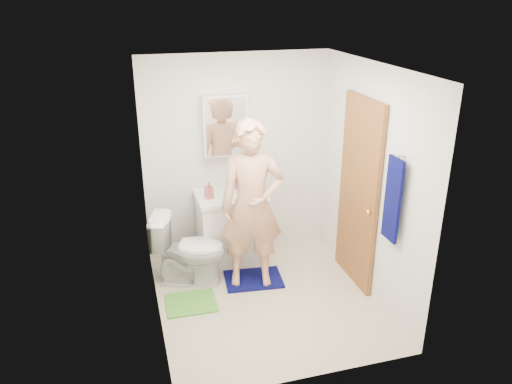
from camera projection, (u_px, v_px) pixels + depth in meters
floor at (266, 299)px, 5.27m from camera, size 2.20×2.40×0.02m
ceiling at (268, 66)px, 4.35m from camera, size 2.20×2.40×0.02m
wall_back at (237, 156)px, 5.89m from camera, size 2.20×0.02×2.40m
wall_front at (313, 253)px, 3.73m from camera, size 2.20×0.02×2.40m
wall_left at (150, 206)px, 4.53m from camera, size 0.02×2.40×2.40m
wall_right at (370, 182)px, 5.09m from camera, size 0.02×2.40×2.40m
vanity_cabinet at (231, 229)px, 5.89m from camera, size 0.75×0.55×0.80m
countertop at (231, 196)px, 5.73m from camera, size 0.79×0.59×0.05m
sink_basin at (231, 195)px, 5.72m from camera, size 0.40×0.40×0.03m
faucet at (227, 184)px, 5.86m from camera, size 0.03×0.03×0.12m
medicine_cabinet at (225, 126)px, 5.64m from camera, size 0.50×0.12×0.70m
mirror_panel at (226, 127)px, 5.58m from camera, size 0.46×0.01×0.66m
door at (358, 193)px, 5.28m from camera, size 0.05×0.80×2.05m
door_knob at (369, 212)px, 5.01m from camera, size 0.07×0.07×0.07m
towel at (393, 200)px, 4.54m from camera, size 0.03×0.24×0.80m
towel_hook at (402, 156)px, 4.39m from camera, size 0.06×0.02×0.02m
toilet at (189, 249)px, 5.44m from camera, size 0.88×0.66×0.80m
bath_mat at (253, 279)px, 5.60m from camera, size 0.68×0.51×0.02m
green_rug at (191, 303)px, 5.17m from camera, size 0.53×0.45×0.02m
soap_dispenser at (209, 190)px, 5.58m from camera, size 0.10×0.10×0.19m
toothbrush_cup at (240, 185)px, 5.85m from camera, size 0.13×0.13×0.10m
man at (252, 205)px, 5.20m from camera, size 0.74×0.57×1.83m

